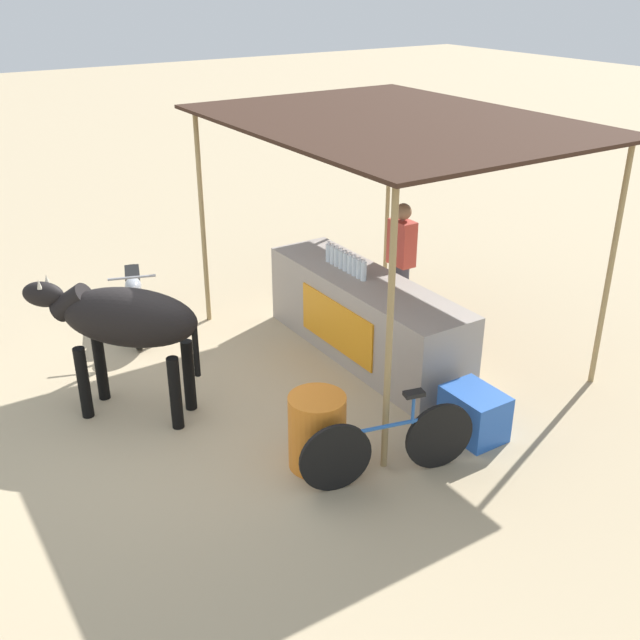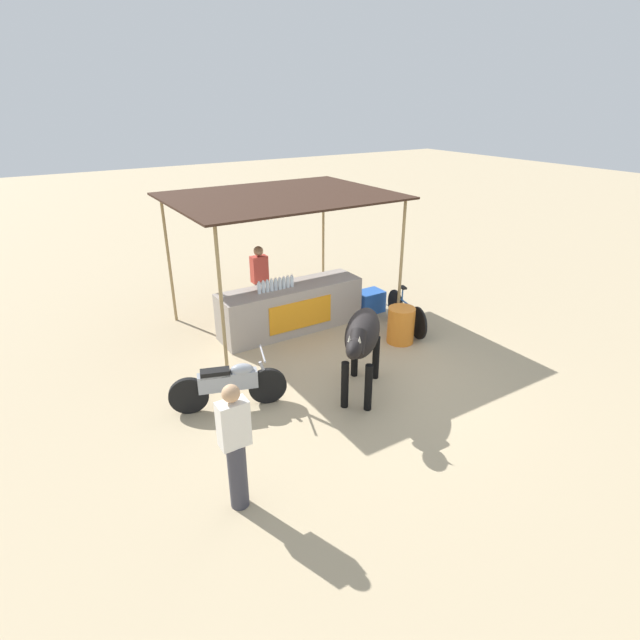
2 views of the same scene
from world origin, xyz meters
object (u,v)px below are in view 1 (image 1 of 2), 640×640
cooler_box (474,413)px  water_barrel (317,431)px  cow (124,321)px  stall_counter (365,317)px  motorcycle_parked (135,296)px  vendor_behind_counter (401,267)px  bicycle_leaning (389,445)px

cooler_box → water_barrel: 1.60m
cooler_box → cow: (-2.21, -2.65, 0.79)m
stall_counter → motorcycle_parked: bearing=-137.6°
vendor_behind_counter → cooler_box: (2.27, -0.85, -0.61)m
cooler_box → water_barrel: water_barrel is taller
motorcycle_parked → bicycle_leaning: bearing=10.5°
vendor_behind_counter → cooler_box: bearing=-20.5°
cooler_box → cow: size_ratio=0.39×
bicycle_leaning → vendor_behind_counter: bearing=140.3°
bicycle_leaning → cooler_box: bearing=95.0°
cooler_box → motorcycle_parked: (-4.14, -1.90, 0.19)m
water_barrel → motorcycle_parked: size_ratio=0.41×
water_barrel → stall_counter: bearing=133.1°
cooler_box → water_barrel: (-0.41, -1.55, 0.12)m
stall_counter → cow: size_ratio=1.93×
cow → water_barrel: bearing=31.7°
stall_counter → cow: 2.82m
cooler_box → vendor_behind_counter: bearing=159.5°
water_barrel → cow: cow is taller
vendor_behind_counter → stall_counter: bearing=-67.2°
cooler_box → bicycle_leaning: bicycle_leaning is taller
cow → stall_counter: bearing=84.8°
cooler_box → bicycle_leaning: 1.13m
stall_counter → cow: bearing=-95.2°
motorcycle_parked → water_barrel: bearing=5.5°
vendor_behind_counter → bicycle_leaning: size_ratio=1.02×
cow → vendor_behind_counter: bearing=91.0°
water_barrel → vendor_behind_counter: bearing=127.8°
water_barrel → motorcycle_parked: (-3.73, -0.36, 0.07)m
vendor_behind_counter → bicycle_leaning: (2.37, -1.97, -0.50)m
stall_counter → bicycle_leaning: stall_counter is taller
stall_counter → bicycle_leaning: (2.05, -1.21, -0.13)m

